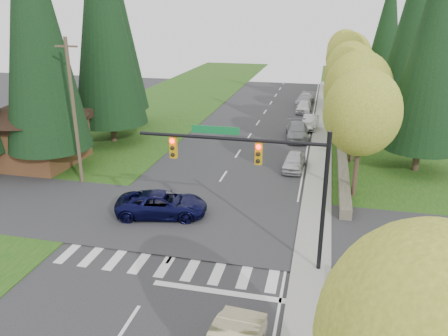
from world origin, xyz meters
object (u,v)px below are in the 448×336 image
(parked_car_e, at_px, (305,99))
(parked_car_c, at_px, (310,122))
(parked_car_a, at_px, (294,161))
(suv_navy, at_px, (162,204))
(parked_car_d, at_px, (304,107))
(parked_car_b, at_px, (297,131))

(parked_car_e, bearing_deg, parked_car_c, -78.65)
(parked_car_a, relative_size, parked_car_c, 0.94)
(suv_navy, bearing_deg, parked_car_c, -30.41)
(suv_navy, distance_m, parked_car_d, 30.70)
(parked_car_a, distance_m, parked_car_e, 24.81)
(suv_navy, bearing_deg, parked_car_a, -46.96)
(suv_navy, xyz_separation_m, parked_car_b, (6.63, 18.41, 0.00))
(parked_car_c, distance_m, parked_car_d, 7.61)
(parked_car_a, xyz_separation_m, parked_car_b, (-0.38, 8.52, 0.09))
(suv_navy, relative_size, parked_car_d, 1.33)
(parked_car_b, height_order, parked_car_c, parked_car_b)
(parked_car_b, bearing_deg, parked_car_e, 84.13)
(parked_car_b, bearing_deg, parked_car_c, 69.30)
(suv_navy, xyz_separation_m, parked_car_a, (7.02, 9.88, -0.08))
(parked_car_b, distance_m, parked_car_c, 4.19)
(parked_car_a, distance_m, parked_car_d, 20.12)
(parked_car_d, bearing_deg, parked_car_c, -79.75)
(suv_navy, relative_size, parked_car_e, 1.13)
(suv_navy, height_order, parked_car_e, suv_navy)
(suv_navy, xyz_separation_m, parked_car_d, (6.56, 29.99, -0.06))
(parked_car_b, bearing_deg, parked_car_a, -93.96)
(parked_car_c, height_order, parked_car_e, parked_car_e)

